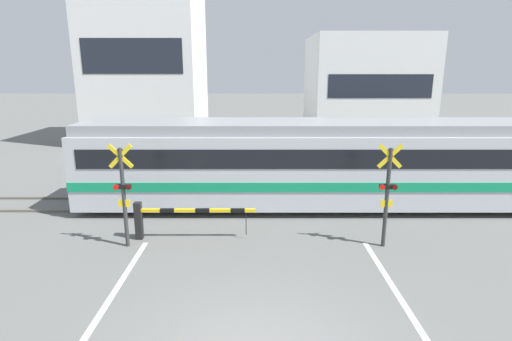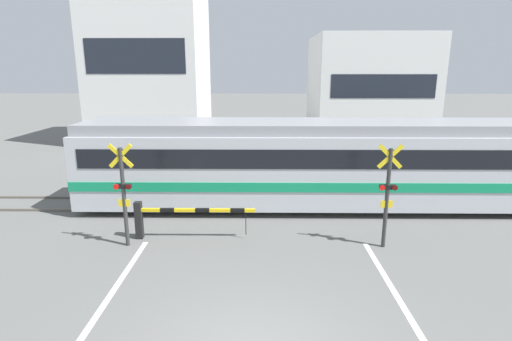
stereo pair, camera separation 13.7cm
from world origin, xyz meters
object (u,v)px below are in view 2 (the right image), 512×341
at_px(commuter_train, 344,162).
at_px(crossing_signal_left, 123,191).
at_px(crossing_barrier_near, 167,215).
at_px(pedestrian, 239,154).
at_px(crossing_signal_right, 387,192).
at_px(crossing_barrier_far, 316,168).

distance_m(commuter_train, crossing_signal_left, 7.63).
height_order(crossing_barrier_near, crossing_signal_left, crossing_signal_left).
height_order(crossing_barrier_near, pedestrian, pedestrian).
bearing_deg(crossing_barrier_near, crossing_signal_right, -4.63).
bearing_deg(crossing_barrier_near, crossing_signal_left, -154.49).
distance_m(crossing_barrier_far, pedestrian, 3.81).
height_order(crossing_barrier_near, crossing_signal_right, crossing_signal_right).
bearing_deg(crossing_barrier_near, crossing_barrier_far, 49.06).
xyz_separation_m(commuter_train, crossing_signal_left, (-6.77, -3.51, -0.04)).
distance_m(commuter_train, crossing_barrier_near, 6.53).
height_order(crossing_barrier_far, crossing_signal_left, crossing_signal_left).
distance_m(crossing_barrier_near, pedestrian, 7.75).
relative_size(crossing_barrier_far, crossing_signal_left, 1.20).
bearing_deg(commuter_train, crossing_barrier_near, -152.22).
bearing_deg(crossing_signal_right, crossing_signal_left, 180.00).
bearing_deg(crossing_barrier_far, pedestrian, 154.67).
xyz_separation_m(crossing_barrier_far, pedestrian, (-3.43, 1.63, 0.27)).
distance_m(commuter_train, crossing_barrier_far, 3.12).
xyz_separation_m(crossing_signal_right, pedestrian, (-4.48, 8.05, -0.64)).
relative_size(crossing_barrier_near, crossing_signal_right, 1.20).
relative_size(crossing_signal_right, pedestrian, 1.72).
distance_m(crossing_signal_left, crossing_signal_right, 7.24).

